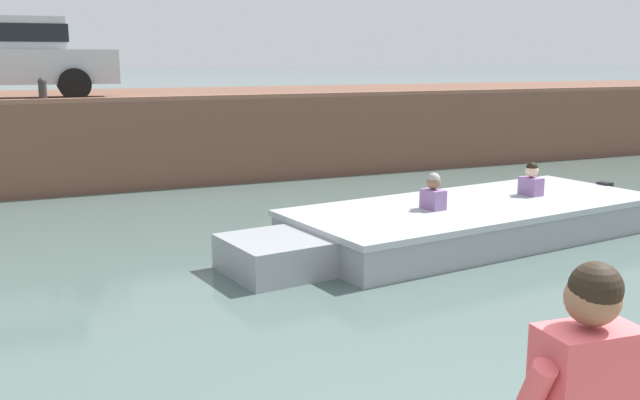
{
  "coord_description": "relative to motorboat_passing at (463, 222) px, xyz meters",
  "views": [
    {
      "loc": [
        -2.48,
        -2.38,
        2.44
      ],
      "look_at": [
        0.29,
        3.85,
        1.09
      ],
      "focal_mm": 40.0,
      "sensor_mm": 36.0,
      "label": 1
    }
  ],
  "objects": [
    {
      "name": "ground_plane",
      "position": [
        -3.14,
        0.02,
        -0.25
      ],
      "size": [
        400.0,
        400.0,
        0.0
      ],
      "primitive_type": "plane",
      "color": "#4C605B"
    },
    {
      "name": "motorboat_passing",
      "position": [
        0.0,
        0.0,
        0.0
      ],
      "size": [
        6.54,
        2.86,
        0.98
      ],
      "color": "#93999E",
      "rests_on": "ground"
    },
    {
      "name": "far_quay_wall",
      "position": [
        -3.14,
        8.52,
        0.58
      ],
      "size": [
        60.0,
        6.0,
        1.67
      ],
      "primitive_type": "cube",
      "color": "brown",
      "rests_on": "ground"
    },
    {
      "name": "far_wall_coping",
      "position": [
        -3.14,
        5.64,
        1.46
      ],
      "size": [
        60.0,
        0.24,
        0.08
      ],
      "primitive_type": "cube",
      "color": "brown",
      "rests_on": "far_quay_wall"
    },
    {
      "name": "mooring_bollard_mid",
      "position": [
        -4.94,
        5.77,
        1.65
      ],
      "size": [
        0.15,
        0.15,
        0.45
      ],
      "color": "#2D2B28",
      "rests_on": "far_quay_wall"
    }
  ]
}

